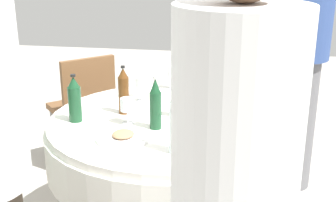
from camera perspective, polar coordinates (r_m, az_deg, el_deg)
name	(u,v)px	position (r m, az deg, el deg)	size (l,w,h in m)	color
dining_table	(168,144)	(2.43, 0.00, -5.54)	(1.29, 1.29, 0.74)	white
bottle_green_rear	(202,76)	(2.66, 4.33, 3.15)	(0.06, 0.06, 0.29)	#2D6B38
bottle_clear_north	(252,126)	(1.97, 10.64, -3.16)	(0.06, 0.06, 0.27)	silver
bottle_green_far	(180,95)	(2.35, 1.60, 0.76)	(0.06, 0.06, 0.27)	#2D6B38
bottle_dark_green_inner	(155,105)	(2.20, -1.61, -0.46)	(0.06, 0.06, 0.27)	#194728
bottle_clear_left	(176,122)	(1.93, 1.07, -2.64)	(0.06, 0.06, 0.31)	silver
bottle_brown_front	(124,91)	(2.42, -5.67, 1.22)	(0.06, 0.06, 0.27)	#593314
bottle_dark_green_near	(75,100)	(2.35, -11.79, 0.16)	(0.07, 0.07, 0.25)	#194728
wine_glass_inner	(173,72)	(2.85, 0.61, 3.67)	(0.07, 0.07, 0.15)	white
wine_glass_left	(127,105)	(2.28, -5.18, -0.56)	(0.07, 0.07, 0.14)	white
wine_glass_front	(141,85)	(2.62, -3.41, 2.07)	(0.07, 0.07, 0.14)	white
plate_right	(249,115)	(2.42, 10.24, -1.80)	(0.23, 0.23, 0.04)	white
plate_east	(123,137)	(2.13, -5.72, -4.55)	(0.26, 0.26, 0.04)	white
plate_outer	(215,139)	(2.10, 5.98, -4.84)	(0.26, 0.26, 0.04)	white
spoon_north	(199,107)	(2.54, 3.92, -0.76)	(0.18, 0.02, 0.01)	silver
folded_napkin	(127,93)	(2.77, -5.22, 1.05)	(0.14, 0.14, 0.02)	white
person_rear	(301,66)	(3.07, 16.54, 4.28)	(0.34, 0.34, 1.65)	slate
chair_front	(84,102)	(3.37, -10.59, -0.15)	(0.57, 0.57, 0.87)	brown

